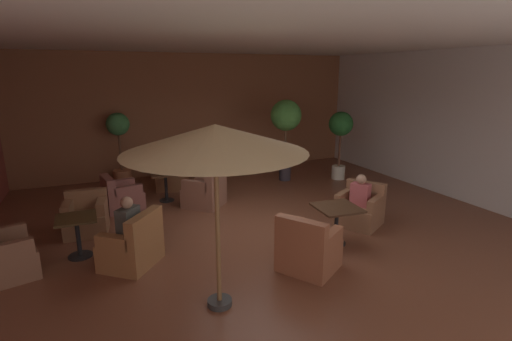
{
  "coord_description": "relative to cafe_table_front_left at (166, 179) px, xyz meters",
  "views": [
    {
      "loc": [
        -2.84,
        -6.08,
        2.93
      ],
      "look_at": [
        0.0,
        0.5,
        1.08
      ],
      "focal_mm": 26.68,
      "sensor_mm": 36.0,
      "label": 1
    }
  ],
  "objects": [
    {
      "name": "ground_plane",
      "position": [
        1.41,
        -2.56,
        -0.53
      ],
      "size": [
        10.1,
        10.07,
        0.02
      ],
      "primitive_type": "cube",
      "color": "brown"
    },
    {
      "name": "wall_back_brick",
      "position": [
        1.41,
        2.43,
        1.22
      ],
      "size": [
        10.1,
        0.08,
        3.48
      ],
      "primitive_type": "cube",
      "color": "brown",
      "rests_on": "ground_plane"
    },
    {
      "name": "wall_right_plain",
      "position": [
        6.42,
        -2.56,
        1.22
      ],
      "size": [
        0.08,
        10.07,
        3.48
      ],
      "primitive_type": "cube",
      "color": "silver",
      "rests_on": "ground_plane"
    },
    {
      "name": "ceiling_slab",
      "position": [
        1.41,
        -2.56,
        2.99
      ],
      "size": [
        10.1,
        10.07,
        0.06
      ],
      "primitive_type": "cube",
      "color": "silver",
      "rests_on": "wall_back_brick"
    },
    {
      "name": "cafe_table_front_left",
      "position": [
        0.0,
        0.0,
        0.0
      ],
      "size": [
        0.69,
        0.69,
        0.69
      ],
      "color": "black",
      "rests_on": "ground_plane"
    },
    {
      "name": "armchair_front_left_north",
      "position": [
        0.75,
        -0.7,
        -0.21
      ],
      "size": [
        1.1,
        1.1,
        0.82
      ],
      "color": "#895A47",
      "rests_on": "ground_plane"
    },
    {
      "name": "armchair_front_left_east",
      "position": [
        0.35,
        0.96,
        -0.2
      ],
      "size": [
        0.95,
        0.94,
        0.83
      ],
      "color": "#935C39",
      "rests_on": "ground_plane"
    },
    {
      "name": "armchair_front_left_south",
      "position": [
        -1.01,
        -0.18,
        -0.23
      ],
      "size": [
        0.88,
        0.85,
        0.78
      ],
      "color": "brown",
      "rests_on": "ground_plane"
    },
    {
      "name": "cafe_table_front_right",
      "position": [
        2.31,
        -3.52,
        0.02
      ],
      "size": [
        0.78,
        0.78,
        0.69
      ],
      "color": "black",
      "rests_on": "ground_plane"
    },
    {
      "name": "armchair_front_right_north",
      "position": [
        1.37,
        -4.12,
        -0.19
      ],
      "size": [
        1.07,
        1.08,
        0.9
      ],
      "color": "brown",
      "rests_on": "ground_plane"
    },
    {
      "name": "armchair_front_right_east",
      "position": [
        3.26,
        -2.96,
        -0.22
      ],
      "size": [
        1.07,
        1.07,
        0.82
      ],
      "color": "brown",
      "rests_on": "ground_plane"
    },
    {
      "name": "cafe_table_mid_center",
      "position": [
        -1.83,
        -2.27,
        -0.03
      ],
      "size": [
        0.62,
        0.62,
        0.69
      ],
      "color": "black",
      "rests_on": "ground_plane"
    },
    {
      "name": "armchair_mid_center_north",
      "position": [
        -1.05,
        -2.91,
        -0.2
      ],
      "size": [
        1.07,
        1.08,
        0.88
      ],
      "color": "brown",
      "rests_on": "ground_plane"
    },
    {
      "name": "armchair_mid_center_east",
      "position": [
        -1.71,
        -1.27,
        -0.22
      ],
      "size": [
        0.81,
        0.79,
        0.78
      ],
      "color": "brown",
      "rests_on": "ground_plane"
    },
    {
      "name": "armchair_mid_center_south",
      "position": [
        -2.81,
        -2.53,
        -0.21
      ],
      "size": [
        0.89,
        0.97,
        0.84
      ],
      "color": "brown",
      "rests_on": "ground_plane"
    },
    {
      "name": "patio_umbrella_tall_red",
      "position": [
        -0.15,
        -4.47,
        1.65
      ],
      "size": [
        2.18,
        2.18,
        2.36
      ],
      "color": "#2D2D2D",
      "rests_on": "ground_plane"
    },
    {
      "name": "potted_tree_left_corner",
      "position": [
        3.39,
        0.5,
        1.18
      ],
      "size": [
        0.84,
        0.84,
        2.23
      ],
      "color": "#332D35",
      "rests_on": "ground_plane"
    },
    {
      "name": "potted_tree_mid_left",
      "position": [
        -0.83,
        1.86,
        0.68
      ],
      "size": [
        0.59,
        0.59,
        1.93
      ],
      "color": "#AB6541",
      "rests_on": "ground_plane"
    },
    {
      "name": "potted_tree_mid_right",
      "position": [
        4.85,
        0.01,
        0.83
      ],
      "size": [
        0.67,
        0.67,
        1.9
      ],
      "color": "silver",
      "rests_on": "ground_plane"
    },
    {
      "name": "patron_blue_shirt",
      "position": [
        -1.08,
        -2.88,
        0.21
      ],
      "size": [
        0.4,
        0.42,
        0.69
      ],
      "color": "#3B3C38",
      "rests_on": "ground_plane"
    },
    {
      "name": "patron_by_window",
      "position": [
        3.22,
        -2.98,
        0.16
      ],
      "size": [
        0.36,
        0.41,
        0.63
      ],
      "color": "#AC4C4F",
      "rests_on": "ground_plane"
    },
    {
      "name": "iced_drink_cup",
      "position": [
        0.01,
        -0.09,
        0.22
      ],
      "size": [
        0.08,
        0.08,
        0.11
      ],
      "primitive_type": "cylinder",
      "color": "white",
      "rests_on": "cafe_table_front_left"
    },
    {
      "name": "open_laptop",
      "position": [
        -0.12,
        0.04,
        0.22
      ],
      "size": [
        0.37,
        0.32,
        0.2
      ],
      "color": "#9EA0A5",
      "rests_on": "cafe_table_front_left"
    }
  ]
}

